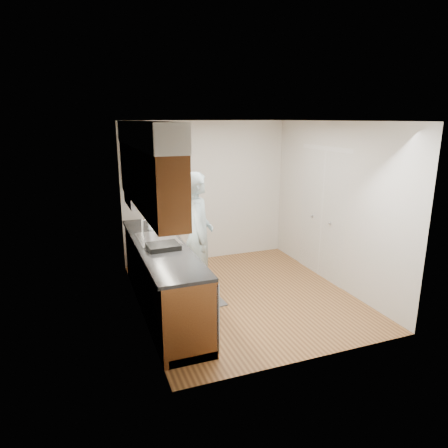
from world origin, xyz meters
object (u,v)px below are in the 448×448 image
at_px(soap_bottle_a, 151,221).
at_px(soap_bottle_c, 151,223).
at_px(soap_bottle_b, 161,221).
at_px(dish_rack, 163,246).
at_px(person, 198,228).

relative_size(soap_bottle_a, soap_bottle_c, 1.81).
distance_m(soap_bottle_b, dish_rack, 1.07).
xyz_separation_m(soap_bottle_a, soap_bottle_b, (0.18, 0.14, -0.05)).
relative_size(soap_bottle_b, dish_rack, 0.44).
xyz_separation_m(soap_bottle_c, dish_rack, (-0.04, -1.07, -0.04)).
bearing_deg(soap_bottle_c, dish_rack, -92.37).
xyz_separation_m(person, dish_rack, (-0.59, -0.42, -0.08)).
height_order(person, dish_rack, person).
height_order(person, soap_bottle_b, person).
relative_size(person, soap_bottle_c, 13.64).
relative_size(person, soap_bottle_a, 7.55).
height_order(soap_bottle_a, soap_bottle_b, soap_bottle_a).
distance_m(soap_bottle_a, dish_rack, 0.91).
height_order(soap_bottle_a, dish_rack, soap_bottle_a).
bearing_deg(soap_bottle_b, person, -58.35).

